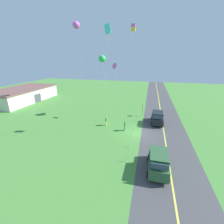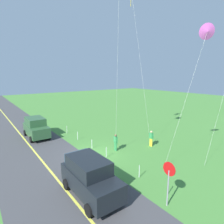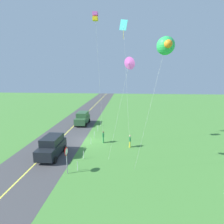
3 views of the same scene
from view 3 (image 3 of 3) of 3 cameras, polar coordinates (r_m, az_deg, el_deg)
name	(u,v)px [view 3 (image 3 of 3)]	position (r m, az deg, el deg)	size (l,w,h in m)	color
ground_plane	(88,141)	(24.72, -7.93, -9.40)	(120.00, 120.00, 0.10)	#478438
asphalt_road	(59,140)	(25.84, -16.72, -8.72)	(120.00, 7.00, 0.00)	#424244
road_centre_stripe	(59,140)	(25.84, -16.72, -8.71)	(120.00, 0.16, 0.00)	#E5E04C
car_suv_foreground	(52,146)	(20.99, -18.98, -10.47)	(4.40, 2.12, 2.24)	black
car_parked_west_near	(82,118)	(32.41, -9.56, -1.98)	(4.40, 2.12, 2.24)	#2D5633
stop_sign	(67,155)	(16.89, -14.54, -13.47)	(0.76, 0.08, 2.56)	gray
person_adult_near	(130,141)	(22.34, 5.82, -9.23)	(0.58, 0.22, 1.60)	yellow
person_adult_companion	(103,136)	(23.66, -2.85, -7.94)	(0.58, 0.22, 1.60)	#338C4C
kite_red_low	(124,28)	(23.60, 3.78, 25.47)	(2.44, 1.57, 15.48)	silver
kite_blue_mid	(95,17)	(22.02, -5.46, 28.31)	(1.46, 0.88, 15.63)	silver
kite_green_far	(129,64)	(15.93, 5.53, 15.29)	(1.83, 2.58, 10.47)	silver
kite_pink_drift	(166,46)	(15.14, 17.04, 19.89)	(1.96, 2.80, 11.87)	silver
fence_post_0	(100,123)	(31.32, -3.78, -3.66)	(0.05, 0.05, 0.90)	silver
fence_post_1	(98,128)	(28.55, -4.64, -5.26)	(0.05, 0.05, 0.90)	silver
fence_post_2	(94,135)	(25.66, -5.76, -7.33)	(0.05, 0.05, 0.90)	silver
fence_post_3	(91,141)	(23.41, -6.85, -9.32)	(0.05, 0.05, 0.90)	silver
fence_post_4	(84,155)	(19.81, -9.22, -13.55)	(0.05, 0.05, 0.90)	silver
fence_post_5	(77,166)	(17.76, -11.13, -16.85)	(0.05, 0.05, 0.90)	silver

